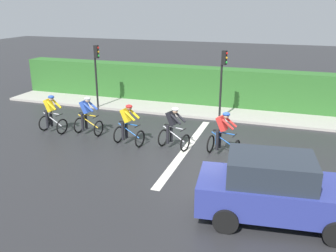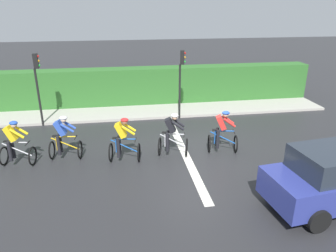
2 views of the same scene
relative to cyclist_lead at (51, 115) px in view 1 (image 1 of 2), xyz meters
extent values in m
plane|color=#28282B|center=(0.00, -6.44, -0.80)|extent=(80.00, 80.00, 0.00)
cube|color=#ADA89E|center=(5.28, -4.44, -0.74)|extent=(2.80, 20.28, 0.12)
cube|color=gray|center=(6.18, -4.44, -0.56)|extent=(0.44, 20.28, 0.47)
cube|color=#2D6628|center=(6.48, -4.44, 0.24)|extent=(1.10, 20.28, 2.07)
cube|color=silver|center=(0.00, -6.06, -0.79)|extent=(7.00, 0.30, 0.01)
torus|color=black|center=(-0.08, -0.54, -0.46)|extent=(0.68, 0.16, 0.68)
torus|color=black|center=(0.07, 0.46, -0.46)|extent=(0.68, 0.16, 0.68)
cylinder|color=silver|center=(-0.01, -0.04, -0.21)|extent=(0.20, 0.98, 0.51)
cylinder|color=silver|center=(0.04, 0.26, -0.18)|extent=(0.04, 0.04, 0.55)
cylinder|color=silver|center=(-0.01, -0.09, 0.07)|extent=(0.15, 0.71, 0.04)
cube|color=black|center=(0.04, 0.26, 0.11)|extent=(0.13, 0.23, 0.04)
cylinder|color=black|center=(-0.07, -0.44, 0.04)|extent=(0.42, 0.10, 0.03)
cube|color=yellow|center=(0.01, 0.06, 0.41)|extent=(0.36, 0.45, 0.57)
sphere|color=beige|center=(-0.01, -0.09, 0.72)|extent=(0.20, 0.20, 0.20)
ellipsoid|color=#264CB2|center=(-0.01, -0.09, 0.79)|extent=(0.28, 0.31, 0.14)
cylinder|color=black|center=(0.14, 0.14, -0.23)|extent=(0.12, 0.12, 0.74)
cylinder|color=black|center=(-0.09, 0.18, -0.23)|extent=(0.12, 0.12, 0.74)
cylinder|color=yellow|center=(0.12, -0.25, 0.47)|extent=(0.16, 0.49, 0.37)
cylinder|color=yellow|center=(-0.19, -0.20, 0.47)|extent=(0.16, 0.49, 0.37)
torus|color=black|center=(0.19, -2.15, -0.46)|extent=(0.68, 0.13, 0.68)
torus|color=black|center=(0.30, -1.13, -0.46)|extent=(0.68, 0.13, 0.68)
cylinder|color=gold|center=(0.25, -1.64, -0.21)|extent=(0.14, 0.99, 0.51)
cylinder|color=gold|center=(0.28, -1.33, -0.18)|extent=(0.04, 0.04, 0.55)
cylinder|color=gold|center=(0.24, -1.69, 0.07)|extent=(0.12, 0.71, 0.04)
cube|color=black|center=(0.28, -1.33, 0.11)|extent=(0.12, 0.23, 0.04)
cylinder|color=black|center=(0.20, -2.04, 0.04)|extent=(0.42, 0.07, 0.03)
cube|color=#2D51B7|center=(0.26, -1.54, 0.41)|extent=(0.34, 0.44, 0.57)
sphere|color=beige|center=(0.24, -1.69, 0.72)|extent=(0.20, 0.20, 0.20)
ellipsoid|color=silver|center=(0.24, -1.69, 0.79)|extent=(0.27, 0.30, 0.14)
cylinder|color=black|center=(0.39, -1.45, -0.23)|extent=(0.12, 0.12, 0.74)
cylinder|color=black|center=(0.15, -1.42, -0.23)|extent=(0.12, 0.12, 0.74)
cylinder|color=#2D51B7|center=(0.39, -1.84, 0.47)|extent=(0.14, 0.48, 0.37)
cylinder|color=#2D51B7|center=(0.07, -1.81, 0.47)|extent=(0.14, 0.48, 0.37)
torus|color=black|center=(-0.39, -4.28, -0.46)|extent=(0.68, 0.17, 0.68)
torus|color=black|center=(-0.22, -3.28, -0.46)|extent=(0.68, 0.17, 0.68)
cylinder|color=#1E59B2|center=(-0.30, -3.78, -0.21)|extent=(0.21, 0.98, 0.51)
cylinder|color=#1E59B2|center=(-0.25, -3.48, -0.18)|extent=(0.04, 0.04, 0.55)
cylinder|color=#1E59B2|center=(-0.31, -3.83, 0.07)|extent=(0.16, 0.71, 0.04)
cube|color=black|center=(-0.25, -3.48, 0.11)|extent=(0.14, 0.23, 0.04)
cylinder|color=black|center=(-0.37, -4.18, 0.04)|extent=(0.42, 0.10, 0.03)
cube|color=yellow|center=(-0.29, -3.68, 0.41)|extent=(0.36, 0.45, 0.57)
sphere|color=#9E7051|center=(-0.31, -3.83, 0.72)|extent=(0.20, 0.20, 0.20)
ellipsoid|color=red|center=(-0.31, -3.83, 0.79)|extent=(0.28, 0.32, 0.14)
cylinder|color=black|center=(-0.15, -3.60, -0.23)|extent=(0.12, 0.12, 0.74)
cylinder|color=black|center=(-0.39, -3.56, -0.23)|extent=(0.12, 0.12, 0.74)
cylinder|color=yellow|center=(-0.18, -3.99, 0.47)|extent=(0.17, 0.49, 0.37)
cylinder|color=yellow|center=(-0.49, -3.93, 0.47)|extent=(0.17, 0.49, 0.37)
torus|color=black|center=(-0.26, -6.08, -0.46)|extent=(0.67, 0.24, 0.68)
torus|color=black|center=(0.01, -5.10, -0.46)|extent=(0.67, 0.24, 0.68)
cylinder|color=silver|center=(-0.12, -5.59, -0.21)|extent=(0.30, 0.96, 0.51)
cylinder|color=silver|center=(-0.04, -5.29, -0.18)|extent=(0.04, 0.04, 0.55)
cylinder|color=silver|center=(-0.13, -5.64, 0.07)|extent=(0.23, 0.70, 0.04)
cube|color=black|center=(-0.04, -5.29, 0.11)|extent=(0.15, 0.24, 0.04)
cylinder|color=black|center=(-0.23, -5.98, 0.04)|extent=(0.41, 0.14, 0.03)
cube|color=black|center=(-0.09, -5.49, 0.41)|extent=(0.40, 0.47, 0.57)
sphere|color=tan|center=(-0.13, -5.64, 0.72)|extent=(0.20, 0.20, 0.20)
ellipsoid|color=silver|center=(-0.13, -5.64, 0.79)|extent=(0.31, 0.33, 0.14)
cylinder|color=black|center=(0.05, -5.42, -0.23)|extent=(0.12, 0.12, 0.74)
cylinder|color=black|center=(-0.18, -5.36, -0.23)|extent=(0.12, 0.12, 0.74)
cylinder|color=black|center=(-0.01, -5.81, 0.47)|extent=(0.21, 0.48, 0.37)
cylinder|color=black|center=(-0.32, -5.72, 0.47)|extent=(0.21, 0.48, 0.37)
torus|color=black|center=(-0.23, -8.02, -0.46)|extent=(0.68, 0.19, 0.68)
torus|color=black|center=(-0.04, -7.02, -0.46)|extent=(0.68, 0.19, 0.68)
cylinder|color=#1E59B2|center=(-0.14, -7.52, -0.21)|extent=(0.23, 0.98, 0.51)
cylinder|color=#1E59B2|center=(-0.08, -7.22, -0.18)|extent=(0.04, 0.04, 0.55)
cylinder|color=#1E59B2|center=(-0.15, -7.57, 0.07)|extent=(0.18, 0.71, 0.04)
cube|color=black|center=(-0.08, -7.22, 0.11)|extent=(0.14, 0.23, 0.04)
cylinder|color=black|center=(-0.21, -7.92, 0.04)|extent=(0.42, 0.11, 0.03)
cube|color=red|center=(-0.12, -7.42, 0.41)|extent=(0.37, 0.46, 0.57)
sphere|color=tan|center=(-0.15, -7.57, 0.72)|extent=(0.20, 0.20, 0.20)
ellipsoid|color=#264CB2|center=(-0.15, -7.57, 0.79)|extent=(0.29, 0.32, 0.14)
cylinder|color=black|center=(0.02, -7.34, -0.23)|extent=(0.12, 0.12, 0.74)
cylinder|color=black|center=(-0.22, -7.29, -0.23)|extent=(0.12, 0.12, 0.74)
cylinder|color=red|center=(-0.01, -7.73, 0.47)|extent=(0.18, 0.49, 0.37)
cylinder|color=red|center=(-0.33, -7.67, 0.47)|extent=(0.18, 0.49, 0.37)
cube|color=navy|center=(-3.93, -9.61, -0.10)|extent=(2.16, 4.27, 0.80)
cube|color=#262D38|center=(-3.96, -9.36, 0.63)|extent=(1.73, 2.29, 0.66)
cylinder|color=black|center=(-2.96, -10.78, -0.48)|extent=(0.29, 0.66, 0.64)
cylinder|color=black|center=(-3.25, -8.25, -0.48)|extent=(0.29, 0.66, 0.64)
cylinder|color=black|center=(-4.91, -8.44, -0.48)|extent=(0.29, 0.66, 0.64)
cylinder|color=black|center=(3.86, -6.60, 0.55)|extent=(0.10, 0.10, 2.70)
cube|color=black|center=(3.84, -6.70, 2.22)|extent=(0.24, 0.24, 0.64)
sphere|color=red|center=(3.81, -6.81, 2.42)|extent=(0.11, 0.11, 0.11)
sphere|color=orange|center=(3.81, -6.81, 2.22)|extent=(0.11, 0.11, 0.11)
sphere|color=green|center=(3.81, -6.81, 2.02)|extent=(0.11, 0.11, 0.11)
cylinder|color=black|center=(3.90, -0.07, 0.55)|extent=(0.10, 0.10, 2.70)
cube|color=black|center=(3.90, -0.17, 2.22)|extent=(0.21, 0.21, 0.64)
sphere|color=red|center=(3.90, -0.28, 2.42)|extent=(0.11, 0.11, 0.11)
sphere|color=orange|center=(3.90, -0.28, 2.22)|extent=(0.11, 0.11, 0.11)
sphere|color=green|center=(3.90, -0.28, 2.02)|extent=(0.11, 0.11, 0.11)
camera|label=1|loc=(-12.64, -9.55, 4.58)|focal=38.94mm
camera|label=2|loc=(-10.70, -3.71, 4.60)|focal=33.67mm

